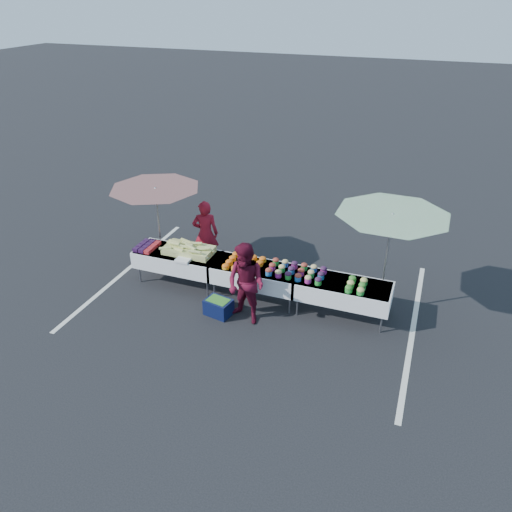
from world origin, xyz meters
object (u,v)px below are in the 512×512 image
(table_left, at_px, (178,259))
(customer, at_px, (246,284))
(table_right, at_px, (343,290))
(vendor, at_px, (206,234))
(umbrella_right, at_px, (391,223))
(table_center, at_px, (256,274))
(umbrella_left, at_px, (156,195))
(storage_bin, at_px, (219,307))

(table_left, relative_size, customer, 1.13)
(table_right, relative_size, customer, 1.13)
(vendor, height_order, umbrella_right, umbrella_right)
(customer, relative_size, umbrella_right, 0.60)
(table_right, height_order, umbrella_right, umbrella_right)
(table_center, bearing_deg, table_right, 0.00)
(vendor, distance_m, umbrella_right, 4.27)
(table_center, height_order, umbrella_left, umbrella_left)
(umbrella_left, relative_size, storage_bin, 3.57)
(umbrella_left, bearing_deg, table_left, -31.55)
(customer, xyz_separation_m, storage_bin, (-0.59, -0.01, -0.65))
(vendor, distance_m, umbrella_left, 1.44)
(table_center, height_order, umbrella_right, umbrella_right)
(umbrella_left, bearing_deg, table_right, -5.37)
(table_center, bearing_deg, table_left, 180.00)
(table_left, xyz_separation_m, customer, (1.89, -0.80, 0.24))
(table_center, relative_size, table_right, 1.00)
(table_center, distance_m, umbrella_right, 2.88)
(customer, height_order, storage_bin, customer)
(table_center, bearing_deg, umbrella_left, 170.73)
(vendor, distance_m, customer, 2.40)
(umbrella_left, bearing_deg, customer, -25.24)
(table_right, bearing_deg, vendor, 164.66)
(table_right, height_order, vendor, vendor)
(table_left, distance_m, umbrella_left, 1.45)
(umbrella_right, bearing_deg, table_right, -150.26)
(table_left, height_order, customer, customer)
(table_left, bearing_deg, umbrella_left, 148.45)
(table_center, xyz_separation_m, storage_bin, (-0.49, -0.81, -0.41))
(storage_bin, bearing_deg, vendor, 132.78)
(table_right, relative_size, umbrella_right, 0.68)
(customer, relative_size, umbrella_left, 0.80)
(table_left, height_order, table_right, same)
(table_left, distance_m, table_center, 1.80)
(table_right, bearing_deg, table_left, 180.00)
(table_right, height_order, storage_bin, table_right)
(customer, height_order, umbrella_left, umbrella_left)
(table_center, relative_size, umbrella_right, 0.68)
(customer, bearing_deg, table_center, 112.27)
(table_right, bearing_deg, customer, -154.85)
(umbrella_right, distance_m, storage_bin, 3.69)
(table_center, xyz_separation_m, table_right, (1.80, 0.00, 0.00))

